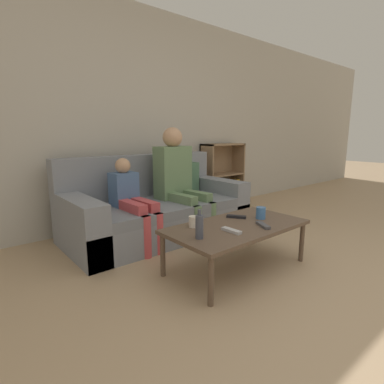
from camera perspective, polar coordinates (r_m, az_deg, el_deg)
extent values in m
plane|color=tan|center=(2.25, 28.65, -19.93)|extent=(22.00, 22.00, 0.00)
cube|color=#B7B2A8|center=(3.83, -11.21, 13.74)|extent=(12.00, 0.06, 2.60)
cube|color=gray|center=(3.35, -6.33, -5.75)|extent=(1.97, 0.94, 0.29)
cube|color=slate|center=(3.22, -5.52, -2.81)|extent=(1.53, 0.76, 0.10)
cube|color=gray|center=(3.56, -9.91, 3.15)|extent=(1.97, 0.18, 0.48)
cube|color=gray|center=(2.94, -20.75, -6.16)|extent=(0.22, 0.94, 0.55)
cube|color=gray|center=(3.85, 4.51, -1.48)|extent=(0.22, 0.94, 0.55)
cube|color=#4C7556|center=(3.76, -1.28, 2.82)|extent=(0.36, 0.12, 0.36)
cube|color=#8E7051|center=(4.35, 2.76, 2.77)|extent=(0.02, 0.28, 0.96)
cube|color=#8E7051|center=(4.83, 8.62, 3.48)|extent=(0.02, 0.28, 0.96)
cube|color=#8E7051|center=(4.67, 4.72, 3.32)|extent=(0.69, 0.02, 0.96)
cube|color=#8E7051|center=(4.67, 5.73, -2.55)|extent=(0.69, 0.28, 0.02)
cube|color=#8E7051|center=(4.58, 5.85, 3.38)|extent=(0.64, 0.28, 0.02)
cube|color=#8E7051|center=(4.54, 5.96, 9.00)|extent=(0.69, 0.28, 0.02)
cube|color=#232328|center=(4.41, 3.22, -0.72)|extent=(0.05, 0.17, 0.37)
cube|color=#232328|center=(4.46, 3.78, -0.64)|extent=(0.07, 0.20, 0.36)
cube|color=#2D7A4C|center=(4.51, 4.35, -0.69)|extent=(0.05, 0.22, 0.33)
cube|color=gold|center=(4.55, 4.92, -0.33)|extent=(0.05, 0.21, 0.38)
cube|color=#B77542|center=(4.60, 5.49, -0.67)|extent=(0.06, 0.21, 0.30)
cube|color=#33519E|center=(4.63, 6.06, -0.31)|extent=(0.04, 0.17, 0.35)
cube|color=#232328|center=(4.68, 6.47, -0.79)|extent=(0.04, 0.17, 0.26)
cube|color=#2D7A4C|center=(4.71, 6.92, -0.27)|extent=(0.07, 0.21, 0.32)
cube|color=#6699A8|center=(4.76, 7.48, 0.13)|extent=(0.05, 0.22, 0.38)
cube|color=gold|center=(4.80, 8.07, 0.23)|extent=(0.06, 0.16, 0.38)
cylinder|color=brown|center=(2.02, 3.59, -16.59)|extent=(0.04, 0.04, 0.35)
cylinder|color=brown|center=(2.83, 20.17, -8.96)|extent=(0.04, 0.04, 0.35)
cylinder|color=brown|center=(2.41, -5.59, -11.89)|extent=(0.04, 0.04, 0.35)
cylinder|color=brown|center=(3.12, 11.42, -6.63)|extent=(0.04, 0.04, 0.35)
cube|color=brown|center=(2.49, 8.53, -6.54)|extent=(1.18, 0.63, 0.03)
cylinder|color=#66845B|center=(3.07, 1.02, -6.27)|extent=(0.10, 0.10, 0.39)
cylinder|color=#66845B|center=(3.23, 3.83, -5.41)|extent=(0.10, 0.10, 0.39)
cube|color=#66845B|center=(3.18, -2.15, -1.21)|extent=(0.14, 0.43, 0.09)
cube|color=#66845B|center=(3.33, 0.71, -0.62)|extent=(0.14, 0.43, 0.09)
cube|color=#66845B|center=(3.40, -3.66, 3.77)|extent=(0.43, 0.24, 0.58)
sphere|color=tan|center=(3.37, -3.74, 10.35)|extent=(0.22, 0.22, 0.22)
cylinder|color=#C6474C|center=(2.75, -8.68, -8.49)|extent=(0.09, 0.09, 0.39)
cylinder|color=#C6474C|center=(2.82, -6.36, -7.91)|extent=(0.09, 0.09, 0.39)
cube|color=#C6474C|center=(2.89, -11.50, -2.71)|extent=(0.11, 0.43, 0.09)
cube|color=#C6474C|center=(2.95, -9.24, -2.30)|extent=(0.11, 0.43, 0.09)
cube|color=#476693|center=(3.11, -12.86, 0.55)|extent=(0.25, 0.21, 0.34)
sphere|color=tan|center=(3.07, -13.05, 4.91)|extent=(0.15, 0.15, 0.15)
cylinder|color=silver|center=(2.40, 0.30, -5.65)|extent=(0.08, 0.08, 0.09)
cylinder|color=#3D70B2|center=(2.69, 12.96, -3.91)|extent=(0.08, 0.08, 0.10)
cube|color=#B7B7BC|center=(2.30, 7.52, -7.30)|extent=(0.05, 0.17, 0.02)
cube|color=#47474C|center=(2.48, 13.37, -6.17)|extent=(0.12, 0.17, 0.02)
cube|color=black|center=(2.68, 8.45, -4.67)|extent=(0.14, 0.17, 0.02)
cylinder|color=#424756|center=(2.13, 1.41, -6.67)|extent=(0.06, 0.06, 0.17)
cylinder|color=#424756|center=(2.10, 1.42, -3.91)|extent=(0.03, 0.03, 0.04)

